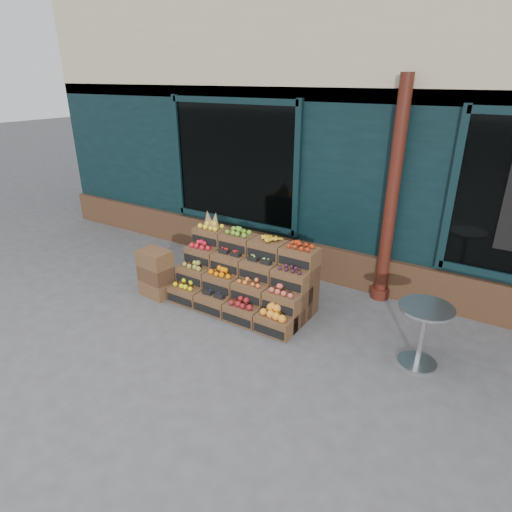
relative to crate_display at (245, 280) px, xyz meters
The scene contains 6 objects.
ground 0.97m from the crate_display, 60.06° to the right, with size 60.00×60.00×0.00m, color #4E4E51.
shop_facade 4.81m from the crate_display, 84.19° to the left, with size 12.00×6.24×4.80m.
crate_display is the anchor object (origin of this frame).
spare_crates 1.39m from the crate_display, 158.96° to the right, with size 0.52×0.39×0.74m.
bistro_table 2.54m from the crate_display, ahead, with size 0.61×0.61×0.77m.
shopkeeper 2.43m from the crate_display, 114.11° to the left, with size 0.81×0.53×2.21m, color #195923.
Camera 1 is at (2.74, -3.89, 3.16)m, focal length 30.00 mm.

